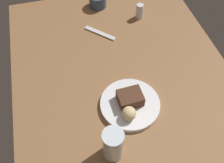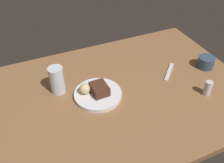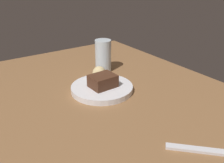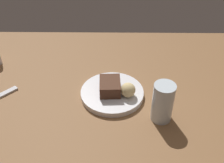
# 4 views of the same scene
# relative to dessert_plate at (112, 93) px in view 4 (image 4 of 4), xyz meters

# --- Properties ---
(dining_table) EXTENTS (1.20, 0.84, 0.03)m
(dining_table) POSITION_rel_dessert_plate_xyz_m (0.09, -0.02, -0.02)
(dining_table) COLOR brown
(dining_table) RESTS_ON ground
(dessert_plate) EXTENTS (0.21, 0.21, 0.02)m
(dessert_plate) POSITION_rel_dessert_plate_xyz_m (0.00, 0.00, 0.00)
(dessert_plate) COLOR silver
(dessert_plate) RESTS_ON dining_table
(chocolate_cake_slice) EXTENTS (0.07, 0.09, 0.04)m
(chocolate_cake_slice) POSITION_rel_dessert_plate_xyz_m (0.01, -0.00, 0.03)
(chocolate_cake_slice) COLOR #472819
(chocolate_cake_slice) RESTS_ON dessert_plate
(bread_roll) EXTENTS (0.05, 0.05, 0.05)m
(bread_roll) POSITION_rel_dessert_plate_xyz_m (-0.05, 0.02, 0.03)
(bread_roll) COLOR #DBC184
(bread_roll) RESTS_ON dessert_plate
(water_glass) EXTENTS (0.06, 0.06, 0.13)m
(water_glass) POSITION_rel_dessert_plate_xyz_m (-0.15, 0.10, 0.05)
(water_glass) COLOR silver
(water_glass) RESTS_ON dining_table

